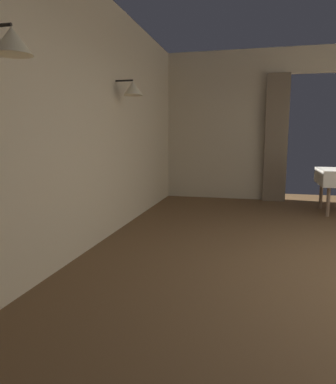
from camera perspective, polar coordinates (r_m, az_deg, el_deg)
wall_left at (r=3.84m, az=-15.91°, el=11.75°), size 0.49×8.40×3.00m
wall_back at (r=7.64m, az=24.01°, el=9.81°), size 6.40×0.27×3.00m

